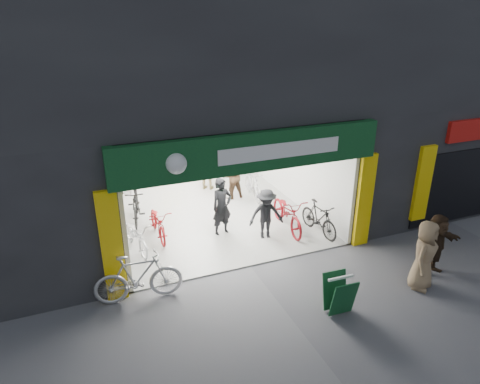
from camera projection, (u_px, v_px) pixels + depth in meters
ground at (251, 267)px, 10.75m from camera, size 60.00×60.00×0.00m
building at (216, 67)px, 13.67m from camera, size 17.00×10.27×8.00m
bike_left_front at (136, 236)px, 11.34m from camera, size 0.87×1.74×0.87m
bike_left_midfront at (136, 204)px, 12.93m from camera, size 0.87×1.92×1.12m
bike_left_midback at (158, 222)px, 12.03m from camera, size 0.62×1.75×0.92m
bike_left_back at (128, 176)px, 15.38m from camera, size 0.53×1.69×1.01m
bike_right_front at (319, 218)px, 12.19m from camera, size 0.60×1.66×0.98m
bike_right_mid at (288, 213)px, 12.42m from camera, size 0.89×2.10×1.07m
bike_right_back at (253, 184)px, 14.61m from camera, size 0.62×1.69×0.99m
parked_bike at (138, 277)px, 9.30m from camera, size 1.97×0.73×1.16m
customer_a at (222, 207)px, 12.02m from camera, size 0.70×0.54×1.71m
customer_b at (232, 176)px, 14.43m from camera, size 0.86×0.70×1.65m
customer_c at (266, 215)px, 11.81m from camera, size 1.05×0.71×1.50m
customer_d at (207, 168)px, 15.12m from camera, size 1.06×0.91×1.71m
pedestrian_near at (424, 255)px, 9.65m from camera, size 0.98×0.89×1.68m
pedestrian_far at (436, 245)px, 10.21m from camera, size 1.52×0.78×1.57m
sandwich_board at (339, 293)px, 8.94m from camera, size 0.58×0.59×0.85m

